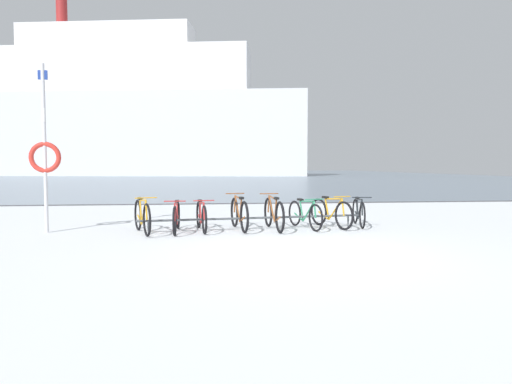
% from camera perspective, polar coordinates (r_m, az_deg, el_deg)
% --- Properties ---
extents(ground, '(80.00, 132.00, 0.08)m').
position_cam_1_polar(ground, '(61.32, -4.67, 1.98)').
color(ground, silver).
extents(bike_rack, '(5.24, 0.70, 0.31)m').
position_cam_1_polar(bike_rack, '(10.32, -0.32, -3.40)').
color(bike_rack, '#4C5156').
rests_on(bike_rack, ground).
extents(bicycle_0, '(0.66, 1.64, 0.83)m').
position_cam_1_polar(bicycle_0, '(10.13, -14.38, -3.06)').
color(bicycle_0, black).
rests_on(bicycle_0, ground).
extents(bicycle_1, '(0.46, 1.66, 0.75)m').
position_cam_1_polar(bicycle_1, '(10.13, -10.16, -3.20)').
color(bicycle_1, black).
rests_on(bicycle_1, ground).
extents(bicycle_2, '(0.46, 1.65, 0.74)m').
position_cam_1_polar(bicycle_2, '(10.25, -7.02, -3.11)').
color(bicycle_2, black).
rests_on(bicycle_2, ground).
extents(bicycle_3, '(0.46, 1.76, 0.83)m').
position_cam_1_polar(bicycle_3, '(10.34, -2.18, -2.81)').
color(bicycle_3, black).
rests_on(bicycle_3, ground).
extents(bicycle_4, '(0.46, 1.81, 0.83)m').
position_cam_1_polar(bicycle_4, '(10.36, 2.28, -2.81)').
color(bicycle_4, black).
rests_on(bicycle_4, ground).
extents(bicycle_5, '(0.59, 1.62, 0.74)m').
position_cam_1_polar(bicycle_5, '(10.61, 6.27, -2.88)').
color(bicycle_5, black).
rests_on(bicycle_5, ground).
extents(bicycle_6, '(0.69, 1.59, 0.79)m').
position_cam_1_polar(bicycle_6, '(10.88, 9.57, -2.66)').
color(bicycle_6, black).
rests_on(bicycle_6, ground).
extents(bicycle_7, '(0.46, 1.57, 0.75)m').
position_cam_1_polar(bicycle_7, '(11.26, 13.02, -2.56)').
color(bicycle_7, black).
rests_on(bicycle_7, ground).
extents(rescue_post, '(0.69, 0.11, 3.73)m').
position_cam_1_polar(rescue_post, '(10.91, -25.45, 4.62)').
color(rescue_post, silver).
rests_on(rescue_post, ground).
extents(ferry_ship, '(55.99, 18.06, 27.09)m').
position_cam_1_polar(ferry_ship, '(70.00, -17.54, 9.48)').
color(ferry_ship, silver).
rests_on(ferry_ship, ground).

